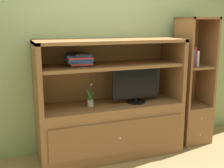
{
  "coord_description": "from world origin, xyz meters",
  "views": [
    {
      "loc": [
        -1.13,
        -2.69,
        1.61
      ],
      "look_at": [
        0.0,
        0.35,
        0.9
      ],
      "focal_mm": 45.62,
      "sensor_mm": 36.0,
      "label": 1
    }
  ],
  "objects": [
    {
      "name": "ground_plane",
      "position": [
        0.0,
        0.0,
        0.0
      ],
      "size": [
        8.0,
        8.0,
        0.0
      ],
      "primitive_type": "plane",
      "color": "#99754C"
    },
    {
      "name": "painted_rear_wall",
      "position": [
        0.0,
        0.75,
        1.4
      ],
      "size": [
        6.0,
        0.1,
        2.8
      ],
      "primitive_type": "cube",
      "color": "#8C9E6B",
      "rests_on": "ground_plane"
    },
    {
      "name": "tv_monitor",
      "position": [
        0.31,
        0.34,
        0.86
      ],
      "size": [
        0.6,
        0.23,
        0.43
      ],
      "color": "black",
      "rests_on": "media_console"
    },
    {
      "name": "upright_book_row",
      "position": [
        1.11,
        0.4,
        1.15
      ],
      "size": [
        0.15,
        0.18,
        0.25
      ],
      "color": "black",
      "rests_on": "bookshelf_tall"
    },
    {
      "name": "bookshelf_tall",
      "position": [
        1.18,
        0.41,
        0.56
      ],
      "size": [
        0.41,
        0.43,
        1.67
      ],
      "color": "brown",
      "rests_on": "ground_plane"
    },
    {
      "name": "magazine_stack",
      "position": [
        -0.38,
        0.4,
        1.2
      ],
      "size": [
        0.31,
        0.34,
        0.14
      ],
      "color": "black",
      "rests_on": "media_console"
    },
    {
      "name": "media_console",
      "position": [
        0.0,
        0.4,
        0.46
      ],
      "size": [
        1.74,
        0.61,
        1.41
      ],
      "color": "brown",
      "rests_on": "ground_plane"
    },
    {
      "name": "potted_plant",
      "position": [
        -0.26,
        0.37,
        0.72
      ],
      "size": [
        0.09,
        0.09,
        0.27
      ],
      "color": "beige",
      "rests_on": "media_console"
    }
  ]
}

